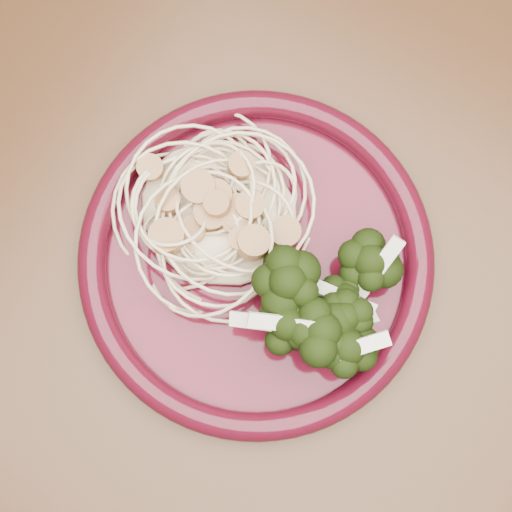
{
  "coord_description": "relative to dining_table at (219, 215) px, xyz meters",
  "views": [
    {
      "loc": [
        0.11,
        -0.11,
        1.25
      ],
      "look_at": [
        0.06,
        -0.03,
        0.77
      ],
      "focal_mm": 50.0,
      "sensor_mm": 36.0,
      "label": 1
    }
  ],
  "objects": [
    {
      "name": "dinner_plate",
      "position": [
        0.06,
        -0.03,
        0.11
      ],
      "size": [
        0.32,
        0.32,
        0.02
      ],
      "rotation": [
        0.0,
        0.0,
        -0.34
      ],
      "color": "#440916",
      "rests_on": "dining_table"
    },
    {
      "name": "dining_table",
      "position": [
        0.0,
        0.0,
        0.0
      ],
      "size": [
        1.2,
        0.8,
        0.75
      ],
      "color": "#472814",
      "rests_on": "ground"
    },
    {
      "name": "onion_garnish",
      "position": [
        0.11,
        -0.05,
        0.16
      ],
      "size": [
        0.08,
        0.1,
        0.05
      ],
      "primitive_type": null,
      "rotation": [
        0.0,
        0.0,
        -0.34
      ],
      "color": "beige",
      "rests_on": "broccoli_pile"
    },
    {
      "name": "broccoli_pile",
      "position": [
        0.11,
        -0.05,
        0.13
      ],
      "size": [
        0.12,
        0.15,
        0.05
      ],
      "primitive_type": "ellipsoid",
      "rotation": [
        0.0,
        0.0,
        -0.34
      ],
      "color": "black",
      "rests_on": "dinner_plate"
    },
    {
      "name": "spaghetti_pile",
      "position": [
        0.02,
        -0.02,
        0.12
      ],
      "size": [
        0.14,
        0.13,
        0.03
      ],
      "primitive_type": "ellipsoid",
      "rotation": [
        0.0,
        0.0,
        -0.34
      ],
      "color": "beige",
      "rests_on": "dinner_plate"
    },
    {
      "name": "scallop_cluster",
      "position": [
        0.02,
        -0.02,
        0.15
      ],
      "size": [
        0.15,
        0.15,
        0.04
      ],
      "primitive_type": null,
      "rotation": [
        0.0,
        0.0,
        -0.34
      ],
      "color": "#A47644",
      "rests_on": "spaghetti_pile"
    }
  ]
}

